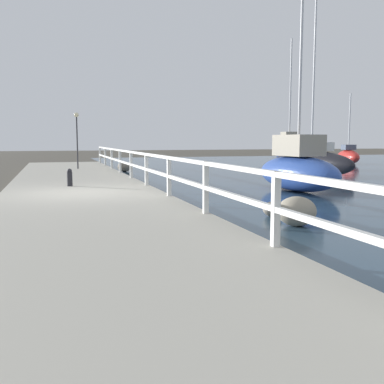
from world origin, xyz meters
TOP-DOWN VIEW (x-y plane):
  - ground_plane at (0.00, 0.00)m, footprint 120.00×120.00m
  - dock_walkway at (0.00, 0.00)m, footprint 4.43×36.00m
  - railing at (2.12, -0.00)m, footprint 0.10×32.50m
  - boulder_water_edge at (3.84, -3.97)m, footprint 0.44×0.40m
  - boulder_mid_strip at (3.77, -5.12)m, footprint 0.79×0.71m
  - boulder_near_dock at (2.87, 11.00)m, footprint 0.72×0.65m
  - mooring_bollard at (-0.28, 1.89)m, footprint 0.17×0.17m
  - dock_lamp at (0.45, 10.77)m, footprint 0.23×0.23m
  - sailboat_black at (10.87, 5.68)m, footprint 1.92×5.40m
  - sailboat_blue at (6.92, 0.19)m, footprint 1.90×3.94m
  - sailboat_red at (19.00, 13.94)m, footprint 1.96×3.47m
  - sailboat_navy at (12.45, 10.61)m, footprint 1.61×3.45m

SIDE VIEW (x-z plane):
  - ground_plane at x=0.00m, z-range 0.00..0.00m
  - dock_walkway at x=0.00m, z-range 0.00..0.23m
  - boulder_water_edge at x=3.84m, z-range 0.00..0.33m
  - boulder_near_dock at x=2.87m, z-range 0.00..0.54m
  - boulder_mid_strip at x=3.77m, z-range 0.00..0.59m
  - mooring_bollard at x=-0.28m, z-range 0.23..0.79m
  - sailboat_red at x=19.00m, z-range -1.87..3.01m
  - sailboat_black at x=10.87m, z-range -3.30..4.69m
  - sailboat_blue at x=6.92m, z-range -3.28..4.78m
  - sailboat_navy at x=12.45m, z-range -2.81..4.60m
  - railing at x=2.12m, z-range 0.42..1.46m
  - dock_lamp at x=0.45m, z-range 0.81..3.65m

